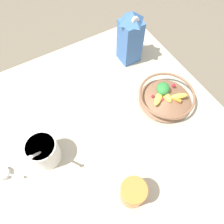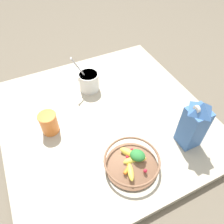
% 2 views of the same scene
% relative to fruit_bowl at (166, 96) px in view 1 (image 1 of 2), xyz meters
% --- Properties ---
extents(ground_plane, '(6.00, 6.00, 0.00)m').
position_rel_fruit_bowl_xyz_m(ground_plane, '(-0.32, 0.02, -0.07)').
color(ground_plane, '#665B4C').
extents(countertop, '(1.05, 1.05, 0.04)m').
position_rel_fruit_bowl_xyz_m(countertop, '(-0.32, 0.02, -0.06)').
color(countertop, '#B2A893').
rests_on(countertop, ground_plane).
extents(fruit_bowl, '(0.24, 0.24, 0.08)m').
position_rel_fruit_bowl_xyz_m(fruit_bowl, '(0.00, 0.00, 0.00)').
color(fruit_bowl, brown).
rests_on(fruit_bowl, countertop).
extents(milk_carton, '(0.09, 0.09, 0.27)m').
position_rel_fruit_bowl_xyz_m(milk_carton, '(0.00, 0.30, 0.10)').
color(milk_carton, '#3D6BB2').
rests_on(milk_carton, countertop).
extents(yogurt_tub, '(0.11, 0.14, 0.23)m').
position_rel_fruit_bowl_xyz_m(yogurt_tub, '(-0.55, 0.02, 0.02)').
color(yogurt_tub, white).
rests_on(yogurt_tub, countertop).
extents(drinking_cup, '(0.09, 0.09, 0.11)m').
position_rel_fruit_bowl_xyz_m(drinking_cup, '(-0.35, -0.27, 0.02)').
color(drinking_cup, orange).
rests_on(drinking_cup, countertop).
extents(measuring_scoop, '(0.09, 0.08, 0.02)m').
position_rel_fruit_bowl_xyz_m(measuring_scoop, '(-0.71, 0.04, -0.02)').
color(measuring_scoop, white).
rests_on(measuring_scoop, countertop).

